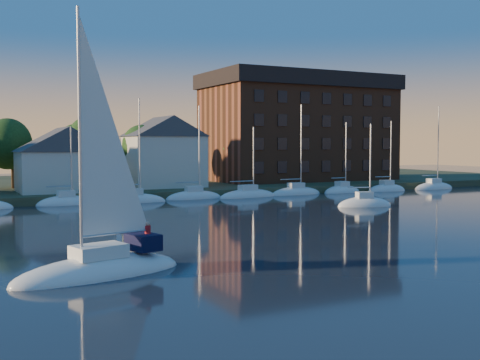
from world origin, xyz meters
TOP-DOWN VIEW (x-y plane):
  - ground at (0.00, 0.00)m, footprint 260.00×260.00m
  - shoreline_land at (0.00, 75.00)m, footprint 160.00×50.00m
  - wooden_dock at (0.00, 52.00)m, footprint 120.00×3.00m
  - clubhouse_centre at (-6.00, 57.00)m, footprint 11.55×8.40m
  - clubhouse_east at (8.00, 59.00)m, footprint 10.50×8.40m
  - condo_block at (34.00, 64.95)m, footprint 31.00×17.00m
  - tree_line at (2.00, 63.00)m, footprint 93.40×5.40m
  - moored_fleet at (4.00, 49.00)m, footprint 95.50×2.40m
  - hero_sailboat at (-12.83, 11.24)m, footprint 10.24×5.38m
  - drifting_sailboat_right at (22.11, 32.76)m, footprint 6.65×3.75m

SIDE VIEW (x-z plane):
  - ground at x=0.00m, z-range 0.00..0.00m
  - shoreline_land at x=0.00m, z-range -1.00..1.00m
  - wooden_dock at x=0.00m, z-range -0.50..0.50m
  - drifting_sailboat_right at x=22.11m, z-range -5.05..5.25m
  - moored_fleet at x=4.00m, z-range -5.93..6.12m
  - hero_sailboat at x=-12.83m, z-range -6.92..8.16m
  - clubhouse_centre at x=-6.00m, z-range 1.09..9.17m
  - clubhouse_east at x=8.00m, z-range 1.10..10.90m
  - tree_line at x=2.00m, z-range 2.73..11.63m
  - condo_block at x=34.00m, z-range 1.09..18.49m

